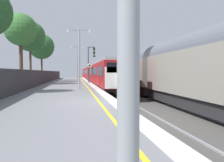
{
  "coord_description": "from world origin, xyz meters",
  "views": [
    {
      "loc": [
        -1.49,
        -11.67,
        1.46
      ],
      "look_at": [
        1.48,
        7.64,
        0.73
      ],
      "focal_mm": 38.09,
      "sensor_mm": 36.0,
      "label": 1
    }
  ],
  "objects_px": {
    "platform_lamp_mid": "(79,53)",
    "signal_gantry": "(90,60)",
    "speed_limit_sign": "(90,71)",
    "background_tree_right": "(30,37)",
    "commuter_train_at_platform": "(93,73)",
    "freight_train_adjacent_track": "(137,70)",
    "platform_lamp_far": "(77,60)",
    "background_tree_centre": "(20,31)",
    "background_tree_left": "(42,48)"
  },
  "relations": [
    {
      "from": "platform_lamp_mid",
      "to": "background_tree_centre",
      "type": "relative_size",
      "value": 0.62
    },
    {
      "from": "commuter_train_at_platform",
      "to": "freight_train_adjacent_track",
      "type": "distance_m",
      "value": 20.75
    },
    {
      "from": "background_tree_right",
      "to": "platform_lamp_far",
      "type": "bearing_deg",
      "value": 38.68
    },
    {
      "from": "speed_limit_sign",
      "to": "background_tree_left",
      "type": "distance_m",
      "value": 14.95
    },
    {
      "from": "background_tree_left",
      "to": "platform_lamp_mid",
      "type": "bearing_deg",
      "value": -74.6
    },
    {
      "from": "speed_limit_sign",
      "to": "platform_lamp_far",
      "type": "distance_m",
      "value": 9.54
    },
    {
      "from": "commuter_train_at_platform",
      "to": "platform_lamp_mid",
      "type": "distance_m",
      "value": 28.94
    },
    {
      "from": "commuter_train_at_platform",
      "to": "freight_train_adjacent_track",
      "type": "xyz_separation_m",
      "value": [
        4.0,
        -20.35,
        0.44
      ]
    },
    {
      "from": "signal_gantry",
      "to": "platform_lamp_mid",
      "type": "bearing_deg",
      "value": -97.13
    },
    {
      "from": "commuter_train_at_platform",
      "to": "signal_gantry",
      "type": "xyz_separation_m",
      "value": [
        -1.48,
        -14.46,
        1.94
      ]
    },
    {
      "from": "freight_train_adjacent_track",
      "to": "platform_lamp_far",
      "type": "relative_size",
      "value": 7.73
    },
    {
      "from": "platform_lamp_mid",
      "to": "platform_lamp_far",
      "type": "relative_size",
      "value": 0.89
    },
    {
      "from": "background_tree_left",
      "to": "background_tree_centre",
      "type": "height_order",
      "value": "background_tree_centre"
    },
    {
      "from": "commuter_train_at_platform",
      "to": "platform_lamp_far",
      "type": "distance_m",
      "value": 10.61
    },
    {
      "from": "platform_lamp_mid",
      "to": "background_tree_left",
      "type": "distance_m",
      "value": 22.85
    },
    {
      "from": "signal_gantry",
      "to": "background_tree_centre",
      "type": "bearing_deg",
      "value": -144.84
    },
    {
      "from": "speed_limit_sign",
      "to": "background_tree_right",
      "type": "height_order",
      "value": "background_tree_right"
    },
    {
      "from": "freight_train_adjacent_track",
      "to": "speed_limit_sign",
      "type": "height_order",
      "value": "freight_train_adjacent_track"
    },
    {
      "from": "freight_train_adjacent_track",
      "to": "signal_gantry",
      "type": "distance_m",
      "value": 8.19
    },
    {
      "from": "platform_lamp_mid",
      "to": "freight_train_adjacent_track",
      "type": "bearing_deg",
      "value": 48.98
    },
    {
      "from": "signal_gantry",
      "to": "background_tree_left",
      "type": "distance_m",
      "value": 11.2
    },
    {
      "from": "commuter_train_at_platform",
      "to": "platform_lamp_mid",
      "type": "height_order",
      "value": "platform_lamp_mid"
    },
    {
      "from": "freight_train_adjacent_track",
      "to": "background_tree_left",
      "type": "bearing_deg",
      "value": 134.49
    },
    {
      "from": "platform_lamp_mid",
      "to": "background_tree_centre",
      "type": "bearing_deg",
      "value": 128.08
    },
    {
      "from": "speed_limit_sign",
      "to": "background_tree_left",
      "type": "xyz_separation_m",
      "value": [
        -7.44,
        12.33,
        4.01
      ]
    },
    {
      "from": "commuter_train_at_platform",
      "to": "background_tree_right",
      "type": "height_order",
      "value": "background_tree_right"
    },
    {
      "from": "speed_limit_sign",
      "to": "platform_lamp_mid",
      "type": "distance_m",
      "value": 9.76
    },
    {
      "from": "platform_lamp_far",
      "to": "background_tree_centre",
      "type": "bearing_deg",
      "value": -122.07
    },
    {
      "from": "background_tree_left",
      "to": "signal_gantry",
      "type": "bearing_deg",
      "value": -44.37
    },
    {
      "from": "background_tree_left",
      "to": "background_tree_centre",
      "type": "distance_m",
      "value": 13.53
    },
    {
      "from": "background_tree_right",
      "to": "commuter_train_at_platform",
      "type": "bearing_deg",
      "value": 57.16
    },
    {
      "from": "freight_train_adjacent_track",
      "to": "speed_limit_sign",
      "type": "distance_m",
      "value": 5.97
    },
    {
      "from": "signal_gantry",
      "to": "freight_train_adjacent_track",
      "type": "bearing_deg",
      "value": -47.06
    },
    {
      "from": "platform_lamp_far",
      "to": "background_tree_centre",
      "type": "height_order",
      "value": "background_tree_centre"
    },
    {
      "from": "signal_gantry",
      "to": "background_tree_right",
      "type": "relative_size",
      "value": 0.61
    },
    {
      "from": "signal_gantry",
      "to": "platform_lamp_mid",
      "type": "relative_size",
      "value": 1.01
    },
    {
      "from": "signal_gantry",
      "to": "background_tree_centre",
      "type": "height_order",
      "value": "background_tree_centre"
    },
    {
      "from": "platform_lamp_far",
      "to": "background_tree_centre",
      "type": "xyz_separation_m",
      "value": [
        -6.56,
        -10.46,
        2.83
      ]
    },
    {
      "from": "speed_limit_sign",
      "to": "background_tree_right",
      "type": "relative_size",
      "value": 0.31
    },
    {
      "from": "background_tree_right",
      "to": "signal_gantry",
      "type": "bearing_deg",
      "value": 3.92
    },
    {
      "from": "platform_lamp_far",
      "to": "background_tree_left",
      "type": "height_order",
      "value": "background_tree_left"
    },
    {
      "from": "platform_lamp_far",
      "to": "background_tree_right",
      "type": "distance_m",
      "value": 8.72
    },
    {
      "from": "commuter_train_at_platform",
      "to": "background_tree_right",
      "type": "bearing_deg",
      "value": -122.84
    },
    {
      "from": "platform_lamp_mid",
      "to": "background_tree_centre",
      "type": "distance_m",
      "value": 11.09
    },
    {
      "from": "commuter_train_at_platform",
      "to": "platform_lamp_mid",
      "type": "bearing_deg",
      "value": -96.48
    },
    {
      "from": "speed_limit_sign",
      "to": "background_tree_centre",
      "type": "relative_size",
      "value": 0.32
    },
    {
      "from": "platform_lamp_mid",
      "to": "signal_gantry",
      "type": "bearing_deg",
      "value": 82.87
    },
    {
      "from": "commuter_train_at_platform",
      "to": "background_tree_left",
      "type": "distance_m",
      "value": 12.34
    },
    {
      "from": "commuter_train_at_platform",
      "to": "background_tree_centre",
      "type": "relative_size",
      "value": 7.56
    },
    {
      "from": "commuter_train_at_platform",
      "to": "speed_limit_sign",
      "type": "height_order",
      "value": "commuter_train_at_platform"
    }
  ]
}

